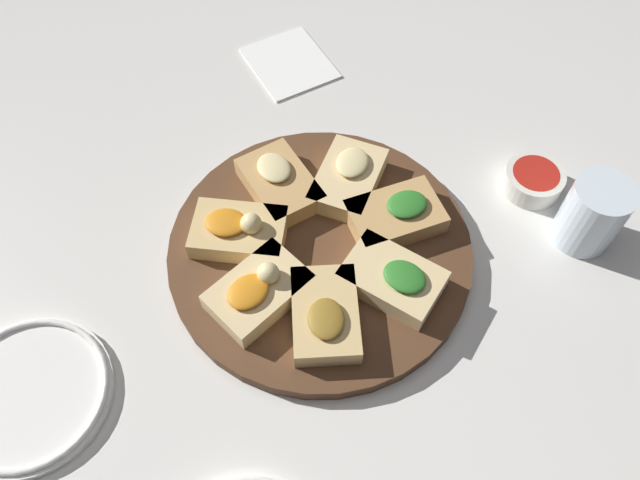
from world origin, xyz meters
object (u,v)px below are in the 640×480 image
object	(u,v)px
serving_board	(320,250)
dipping_bowl	(533,180)
napkin_stack	(290,62)
plate_right	(28,394)
water_glass	(592,214)

from	to	relation	value
serving_board	dipping_bowl	bearing A→B (deg)	-120.83
dipping_bowl	serving_board	bearing A→B (deg)	59.17
serving_board	napkin_stack	world-z (taller)	serving_board
plate_right	dipping_bowl	world-z (taller)	dipping_bowl
water_glass	napkin_stack	bearing A→B (deg)	-1.50
dipping_bowl	napkin_stack	bearing A→B (deg)	2.39
plate_right	water_glass	distance (m)	0.74
serving_board	water_glass	world-z (taller)	water_glass
water_glass	plate_right	bearing A→B (deg)	56.59
plate_right	dipping_bowl	xyz separation A→B (m)	(-0.32, -0.65, 0.01)
plate_right	dipping_bowl	size ratio (longest dim) A/B	2.32
napkin_stack	dipping_bowl	bearing A→B (deg)	-177.61
water_glass	dipping_bowl	bearing A→B (deg)	-19.19
serving_board	plate_right	world-z (taller)	serving_board
water_glass	napkin_stack	size ratio (longest dim) A/B	0.72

